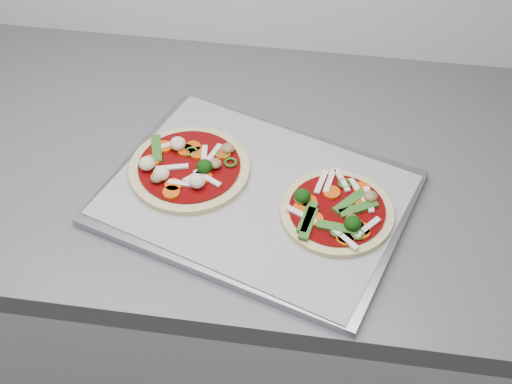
# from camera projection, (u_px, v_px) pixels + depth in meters

# --- Properties ---
(baking_tray) EXTENTS (0.50, 0.43, 0.01)m
(baking_tray) POSITION_uv_depth(u_px,v_px,m) (256.00, 198.00, 1.04)
(baking_tray) COLOR gray
(baking_tray) RESTS_ON countertop
(parchment) EXTENTS (0.48, 0.41, 0.00)m
(parchment) POSITION_uv_depth(u_px,v_px,m) (256.00, 194.00, 1.03)
(parchment) COLOR #9B9BA0
(parchment) RESTS_ON baking_tray
(pizza_left) EXTENTS (0.21, 0.21, 0.03)m
(pizza_left) POSITION_uv_depth(u_px,v_px,m) (188.00, 167.00, 1.06)
(pizza_left) COLOR #DCCB86
(pizza_left) RESTS_ON parchment
(pizza_right) EXTENTS (0.23, 0.23, 0.03)m
(pizza_right) POSITION_uv_depth(u_px,v_px,m) (337.00, 211.00, 1.00)
(pizza_right) COLOR #DCCB86
(pizza_right) RESTS_ON parchment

